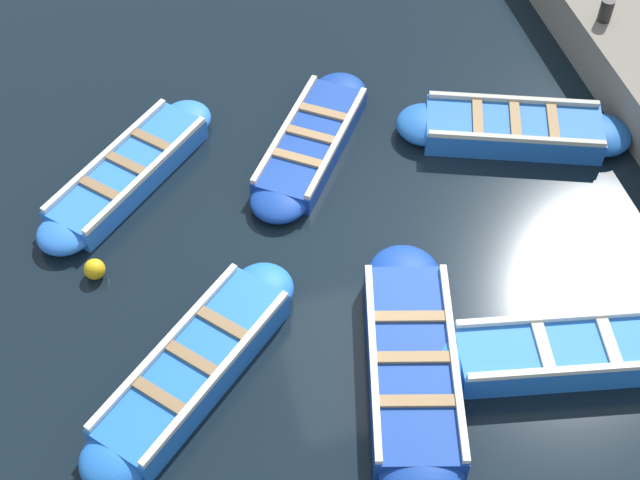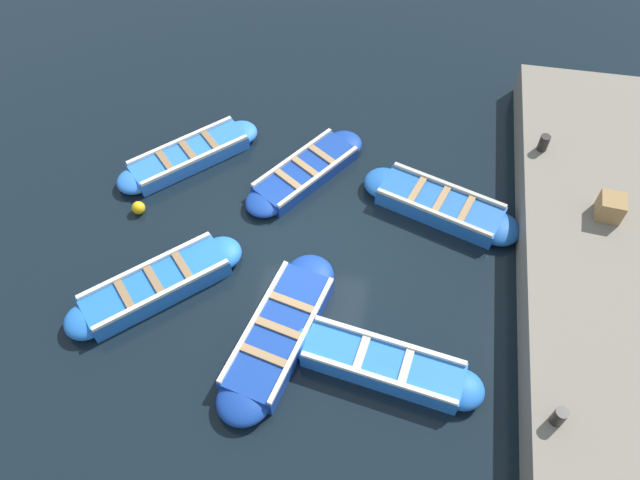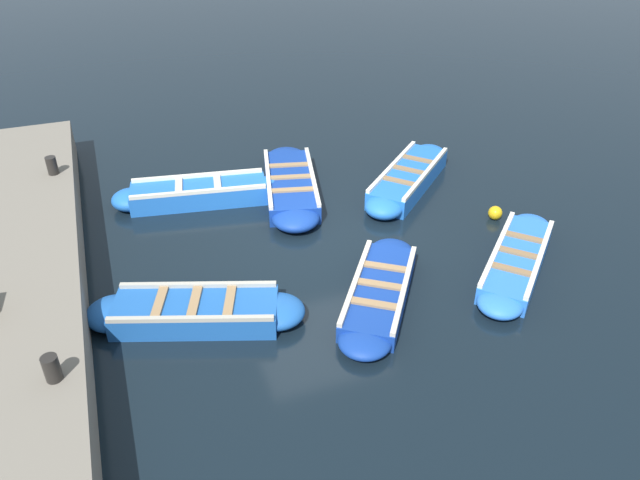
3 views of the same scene
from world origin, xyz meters
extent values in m
plane|color=black|center=(0.00, 0.00, 0.00)|extent=(120.00, 120.00, 0.00)
cube|color=navy|center=(0.37, -1.98, 0.14)|extent=(2.03, 2.41, 0.29)
ellipsoid|color=navy|center=(-0.29, -2.94, 0.14)|extent=(1.11, 1.12, 0.29)
ellipsoid|color=navy|center=(1.04, -1.02, 0.14)|extent=(1.11, 1.12, 0.29)
cube|color=beige|center=(0.69, -2.20, 0.32)|extent=(1.37, 1.93, 0.07)
cube|color=beige|center=(0.05, -1.76, 0.32)|extent=(1.37, 1.93, 0.07)
cube|color=#9E7A51|center=(0.09, -2.39, 0.31)|extent=(0.70, 0.54, 0.04)
cube|color=#9E7A51|center=(0.37, -1.98, 0.31)|extent=(0.70, 0.54, 0.04)
cube|color=#9E7A51|center=(0.66, -1.57, 0.31)|extent=(0.70, 0.54, 0.04)
cube|color=blue|center=(2.93, -2.00, 0.16)|extent=(2.37, 2.33, 0.31)
ellipsoid|color=blue|center=(2.02, -2.88, 0.16)|extent=(1.04, 1.04, 0.31)
ellipsoid|color=blue|center=(3.84, -1.11, 0.16)|extent=(1.04, 1.04, 0.31)
cube|color=silver|center=(3.18, -2.25, 0.35)|extent=(1.84, 1.79, 0.07)
cube|color=silver|center=(2.69, -1.74, 0.35)|extent=(1.84, 1.79, 0.07)
cube|color=olive|center=(2.54, -2.37, 0.33)|extent=(0.58, 0.59, 0.04)
cube|color=olive|center=(2.93, -2.00, 0.33)|extent=(0.58, 0.59, 0.04)
cube|color=olive|center=(3.32, -1.62, 0.33)|extent=(0.58, 0.59, 0.04)
cube|color=navy|center=(0.11, 1.89, 0.18)|extent=(1.57, 2.78, 0.36)
ellipsoid|color=navy|center=(-0.19, 0.61, 0.18)|extent=(1.10, 1.12, 0.36)
ellipsoid|color=navy|center=(0.42, 3.16, 0.18)|extent=(1.10, 1.12, 0.36)
cube|color=silver|center=(0.56, 1.78, 0.39)|extent=(0.67, 2.51, 0.07)
cube|color=silver|center=(-0.33, 1.99, 0.39)|extent=(0.67, 2.51, 0.07)
cube|color=#9E7A51|center=(-0.01, 1.34, 0.38)|extent=(0.88, 0.34, 0.04)
cube|color=#9E7A51|center=(0.11, 1.89, 0.38)|extent=(0.88, 0.34, 0.04)
cube|color=#9E7A51|center=(0.24, 2.43, 0.38)|extent=(0.88, 0.34, 0.04)
cube|color=blue|center=(2.53, 1.32, 0.19)|extent=(2.52, 2.42, 0.38)
ellipsoid|color=blue|center=(1.56, 0.41, 0.19)|extent=(1.09, 1.09, 0.38)
ellipsoid|color=blue|center=(3.51, 2.23, 0.19)|extent=(1.09, 1.09, 0.38)
cube|color=silver|center=(2.79, 1.04, 0.41)|extent=(1.97, 1.84, 0.07)
cube|color=silver|center=(2.28, 1.59, 0.41)|extent=(1.97, 1.84, 0.07)
cube|color=olive|center=(2.12, 0.93, 0.40)|extent=(0.60, 0.63, 0.04)
cube|color=olive|center=(2.53, 1.32, 0.40)|extent=(0.60, 0.63, 0.04)
cube|color=olive|center=(2.95, 1.70, 0.40)|extent=(0.60, 0.63, 0.04)
cube|color=#1E59AD|center=(-2.47, -1.52, 0.18)|extent=(2.63, 1.65, 0.36)
ellipsoid|color=#1E59AD|center=(-3.64, -1.12, 0.18)|extent=(1.07, 1.06, 0.36)
ellipsoid|color=#1E59AD|center=(-1.30, -1.92, 0.18)|extent=(1.07, 1.06, 0.36)
cube|color=#B2AD9E|center=(-2.60, -1.91, 0.39)|extent=(2.32, 0.86, 0.07)
cube|color=#B2AD9E|center=(-2.34, -1.13, 0.39)|extent=(2.32, 0.86, 0.07)
cube|color=#9E7A51|center=(-2.97, -1.35, 0.38)|extent=(0.39, 0.79, 0.04)
cube|color=#9E7A51|center=(-2.47, -1.52, 0.38)|extent=(0.39, 0.79, 0.04)
cube|color=#9E7A51|center=(-1.97, -1.69, 0.38)|extent=(0.39, 0.79, 0.04)
cube|color=blue|center=(-1.73, 2.16, 0.19)|extent=(2.78, 1.21, 0.39)
ellipsoid|color=blue|center=(-3.06, 2.38, 0.19)|extent=(0.86, 0.84, 0.39)
ellipsoid|color=blue|center=(-0.40, 1.95, 0.19)|extent=(0.86, 0.84, 0.39)
cube|color=silver|center=(-1.79, 1.81, 0.42)|extent=(2.61, 0.50, 0.07)
cube|color=silver|center=(-1.67, 2.51, 0.42)|extent=(2.61, 0.50, 0.07)
cube|color=beige|center=(-2.11, 2.22, 0.41)|extent=(0.25, 0.71, 0.04)
cube|color=beige|center=(-1.35, 2.10, 0.41)|extent=(0.25, 0.71, 0.04)
cylinder|color=black|center=(-4.37, -2.89, 0.92)|extent=(0.20, 0.20, 0.35)
cylinder|color=black|center=(-4.37, 2.89, 0.92)|extent=(0.20, 0.20, 0.35)
sphere|color=#EAB214|center=(3.53, -0.44, 0.13)|extent=(0.27, 0.27, 0.27)
camera|label=1|loc=(2.42, 6.86, 8.91)|focal=50.00mm
camera|label=2|loc=(-1.48, 6.85, 9.83)|focal=35.00mm
camera|label=3|loc=(-3.18, -9.05, 6.25)|focal=35.00mm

